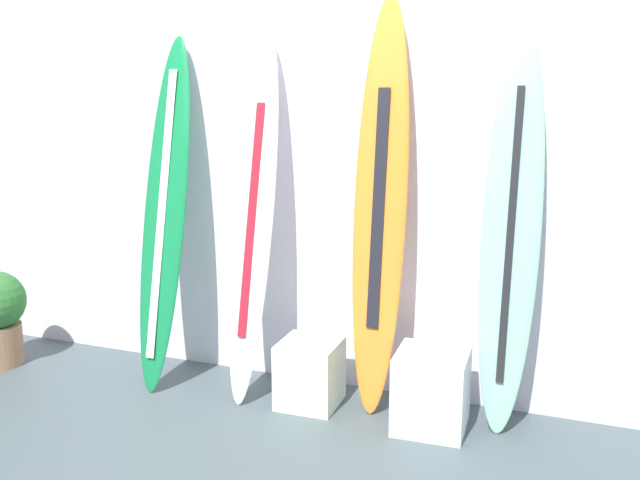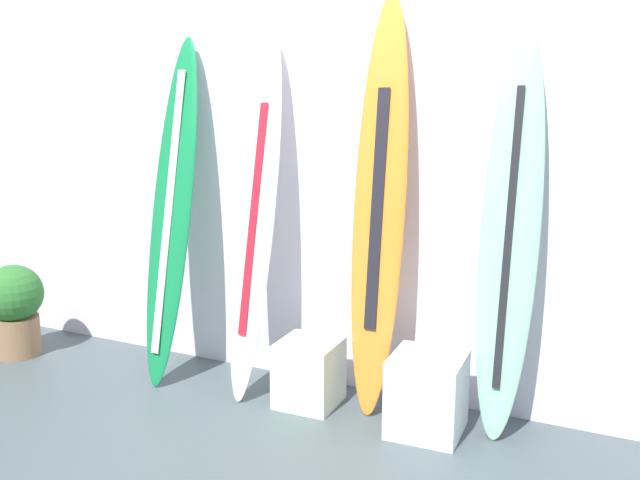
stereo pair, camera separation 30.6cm
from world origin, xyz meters
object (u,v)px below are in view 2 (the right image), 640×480
at_px(surfboard_emerald, 172,212).
at_px(surfboard_ivory, 256,219).
at_px(display_block_left, 309,373).
at_px(display_block_center, 427,394).
at_px(potted_plant, 15,306).
at_px(surfboard_sunset, 379,212).
at_px(surfboard_seafoam, 509,242).

relative_size(surfboard_emerald, surfboard_ivory, 1.00).
distance_m(display_block_left, display_block_center, 0.71).
bearing_deg(potted_plant, surfboard_emerald, 9.30).
xyz_separation_m(surfboard_emerald, display_block_left, (0.94, -0.03, -0.86)).
relative_size(surfboard_ivory, display_block_left, 5.56).
bearing_deg(potted_plant, surfboard_sunset, 6.74).
height_order(surfboard_sunset, display_block_center, surfboard_sunset).
bearing_deg(surfboard_seafoam, display_block_center, -153.07).
height_order(surfboard_seafoam, display_block_left, surfboard_seafoam).
height_order(display_block_center, potted_plant, potted_plant).
xyz_separation_m(surfboard_ivory, surfboard_sunset, (0.72, 0.08, 0.08)).
bearing_deg(display_block_left, surfboard_emerald, 178.39).
height_order(surfboard_ivory, display_block_center, surfboard_ivory).
relative_size(surfboard_sunset, potted_plant, 3.62).
xyz_separation_m(surfboard_ivory, display_block_left, (0.36, -0.05, -0.85)).
bearing_deg(potted_plant, surfboard_seafoam, 5.54).
height_order(surfboard_ivory, surfboard_seafoam, surfboard_ivory).
height_order(surfboard_sunset, potted_plant, surfboard_sunset).
distance_m(surfboard_sunset, potted_plant, 2.63).
bearing_deg(surfboard_sunset, display_block_left, -160.86).
height_order(surfboard_emerald, surfboard_ivory, surfboard_emerald).
xyz_separation_m(surfboard_ivory, potted_plant, (-1.77, -0.22, -0.70)).
bearing_deg(surfboard_ivory, display_block_left, -7.68).
bearing_deg(display_block_left, surfboard_sunset, 19.14).
xyz_separation_m(display_block_left, potted_plant, (-2.13, -0.17, 0.16)).
bearing_deg(surfboard_emerald, display_block_left, -1.61).
distance_m(surfboard_seafoam, potted_plant, 3.27).
relative_size(surfboard_sunset, display_block_center, 5.41).
height_order(surfboard_sunset, display_block_left, surfboard_sunset).
xyz_separation_m(surfboard_emerald, potted_plant, (-1.19, -0.20, -0.70)).
bearing_deg(display_block_left, surfboard_ivory, 172.32).
bearing_deg(surfboard_emerald, display_block_center, -2.15).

